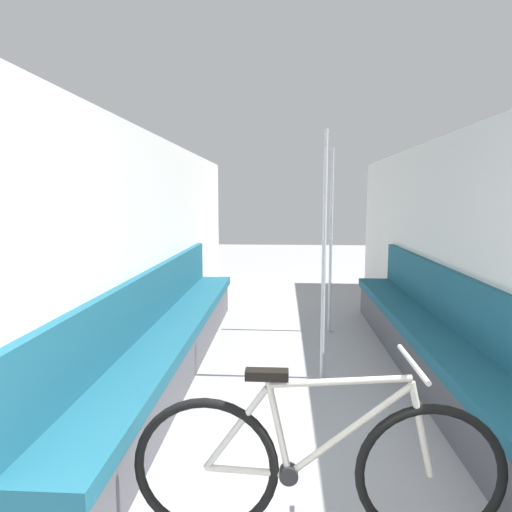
% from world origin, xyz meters
% --- Properties ---
extents(wall_left, '(0.10, 9.50, 2.23)m').
position_xyz_m(wall_left, '(-1.44, 3.15, 1.11)').
color(wall_left, silver).
rests_on(wall_left, ground).
extents(wall_right, '(0.10, 9.50, 2.23)m').
position_xyz_m(wall_right, '(1.44, 3.15, 1.11)').
color(wall_right, silver).
rests_on(wall_right, ground).
extents(bench_seat_row_left, '(0.47, 4.86, 0.98)m').
position_xyz_m(bench_seat_row_left, '(-1.18, 3.31, 0.32)').
color(bench_seat_row_left, '#4C4C51').
rests_on(bench_seat_row_left, ground).
extents(bench_seat_row_right, '(0.47, 4.86, 0.98)m').
position_xyz_m(bench_seat_row_right, '(1.18, 3.31, 0.32)').
color(bench_seat_row_right, '#4C4C51').
rests_on(bench_seat_row_right, ground).
extents(bicycle, '(1.75, 0.46, 0.90)m').
position_xyz_m(bicycle, '(0.00, 1.30, 0.37)').
color(bicycle, black).
rests_on(bicycle, ground).
extents(grab_pole_near, '(0.08, 0.08, 2.21)m').
position_xyz_m(grab_pole_near, '(0.41, 4.74, 1.07)').
color(grab_pole_near, gray).
rests_on(grab_pole_near, ground).
extents(grab_pole_far, '(0.08, 0.08, 2.21)m').
position_xyz_m(grab_pole_far, '(0.20, 3.28, 1.07)').
color(grab_pole_far, gray).
rests_on(grab_pole_far, ground).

